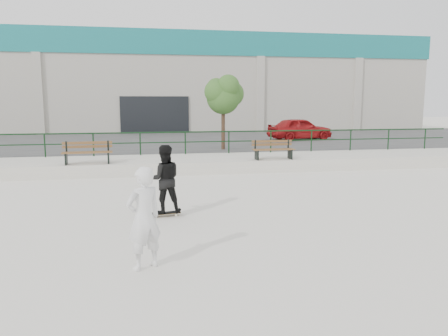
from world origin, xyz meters
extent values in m
plane|color=silver|center=(0.00, 0.00, 0.00)|extent=(120.00, 120.00, 0.00)
cube|color=beige|center=(0.00, 9.50, 0.25)|extent=(30.00, 3.00, 0.50)
cube|color=#3C3C3C|center=(0.00, 18.00, 0.25)|extent=(60.00, 14.00, 0.50)
cylinder|color=#123317|center=(0.00, 10.80, 1.50)|extent=(28.00, 0.06, 0.06)
cylinder|color=#123317|center=(0.00, 10.80, 1.05)|extent=(28.00, 0.05, 0.05)
cylinder|color=#123317|center=(-5.00, 10.80, 1.00)|extent=(0.06, 0.06, 1.00)
cylinder|color=#123317|center=(-3.00, 10.80, 1.00)|extent=(0.06, 0.06, 1.00)
cylinder|color=#123317|center=(-1.00, 10.80, 1.00)|extent=(0.06, 0.06, 1.00)
cylinder|color=#123317|center=(1.00, 10.80, 1.00)|extent=(0.06, 0.06, 1.00)
cylinder|color=#123317|center=(3.00, 10.80, 1.00)|extent=(0.06, 0.06, 1.00)
cylinder|color=#123317|center=(5.00, 10.80, 1.00)|extent=(0.06, 0.06, 1.00)
cylinder|color=#123317|center=(7.00, 10.80, 1.00)|extent=(0.06, 0.06, 1.00)
cylinder|color=#123317|center=(9.00, 10.80, 1.00)|extent=(0.06, 0.06, 1.00)
cylinder|color=#123317|center=(11.00, 10.80, 1.00)|extent=(0.06, 0.06, 1.00)
cylinder|color=#123317|center=(13.00, 10.80, 1.00)|extent=(0.06, 0.06, 1.00)
cube|color=#AFAB9D|center=(0.00, 32.00, 4.00)|extent=(44.00, 16.00, 8.00)
cube|color=#18787B|center=(0.00, 32.00, 7.10)|extent=(44.20, 16.20, 1.80)
cube|color=black|center=(0.00, 23.95, 1.60)|extent=(5.00, 0.15, 3.20)
cube|color=#AFAB9D|center=(-8.00, 23.90, 3.10)|extent=(0.60, 0.25, 6.20)
cube|color=#AFAB9D|center=(8.00, 23.90, 3.10)|extent=(0.60, 0.25, 6.20)
cube|color=#AFAB9D|center=(16.00, 23.90, 3.10)|extent=(0.60, 0.25, 6.20)
cube|color=brown|center=(-2.97, 8.25, 0.94)|extent=(1.87, 0.23, 0.04)
cube|color=brown|center=(-2.98, 8.44, 0.94)|extent=(1.87, 0.23, 0.04)
cube|color=brown|center=(-2.99, 8.63, 0.94)|extent=(1.87, 0.23, 0.04)
cube|color=brown|center=(-2.99, 8.71, 1.14)|extent=(1.86, 0.14, 0.10)
cube|color=brown|center=(-2.99, 8.71, 1.29)|extent=(1.86, 0.14, 0.10)
cube|color=black|center=(-3.75, 8.40, 0.72)|extent=(0.09, 0.52, 0.43)
cube|color=black|center=(-3.77, 8.66, 1.14)|extent=(0.06, 0.06, 0.43)
cube|color=black|center=(-2.20, 8.48, 0.72)|extent=(0.09, 0.52, 0.43)
cube|color=black|center=(-2.22, 8.75, 1.14)|extent=(0.06, 0.06, 0.43)
cube|color=brown|center=(4.41, 8.23, 0.91)|extent=(1.72, 0.14, 0.04)
cube|color=brown|center=(4.41, 8.40, 0.91)|extent=(1.72, 0.14, 0.04)
cube|color=brown|center=(4.41, 8.57, 0.91)|extent=(1.72, 0.14, 0.04)
cube|color=brown|center=(4.41, 8.65, 1.09)|extent=(1.72, 0.06, 0.10)
cube|color=brown|center=(4.41, 8.65, 1.23)|extent=(1.72, 0.06, 0.10)
cube|color=black|center=(3.69, 8.39, 0.70)|extent=(0.06, 0.48, 0.40)
cube|color=black|center=(3.69, 8.64, 1.09)|extent=(0.06, 0.05, 0.40)
cube|color=black|center=(5.13, 8.41, 0.70)|extent=(0.06, 0.48, 0.40)
cube|color=black|center=(5.12, 8.66, 1.09)|extent=(0.06, 0.05, 0.40)
cylinder|color=#4A3325|center=(3.04, 12.48, 1.59)|extent=(0.18, 0.18, 2.18)
sphere|color=#29521E|center=(3.04, 12.48, 3.05)|extent=(1.64, 1.64, 1.64)
sphere|color=#29521E|center=(3.49, 12.75, 3.23)|extent=(1.27, 1.27, 1.27)
sphere|color=#29521E|center=(2.67, 12.30, 3.32)|extent=(1.18, 1.18, 1.18)
sphere|color=#29521E|center=(3.22, 12.11, 3.59)|extent=(1.09, 1.09, 1.09)
sphere|color=#29521E|center=(2.77, 12.84, 3.50)|extent=(1.00, 1.00, 1.00)
imported|color=#A11315|center=(8.62, 16.81, 1.18)|extent=(4.21, 2.29, 1.36)
cube|color=black|center=(-0.35, 2.07, 0.09)|extent=(0.80, 0.35, 0.02)
cube|color=brown|center=(-0.35, 2.07, 0.07)|extent=(0.80, 0.35, 0.01)
cube|color=#9E9FA3|center=(-0.61, 2.02, 0.04)|extent=(0.09, 0.17, 0.03)
cube|color=#9E9FA3|center=(-0.10, 2.12, 0.04)|extent=(0.09, 0.17, 0.03)
cylinder|color=white|center=(-0.59, 1.93, 0.03)|extent=(0.06, 0.04, 0.06)
cylinder|color=white|center=(-0.63, 2.12, 0.03)|extent=(0.06, 0.04, 0.06)
cylinder|color=white|center=(-0.08, 2.03, 0.03)|extent=(0.06, 0.04, 0.06)
cylinder|color=white|center=(-0.12, 2.22, 0.03)|extent=(0.06, 0.04, 0.06)
imported|color=black|center=(-0.35, 2.07, 0.96)|extent=(0.88, 0.70, 1.73)
imported|color=white|center=(-0.87, -1.36, 0.90)|extent=(0.79, 0.71, 1.81)
camera|label=1|loc=(-0.82, -8.79, 2.92)|focal=35.00mm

